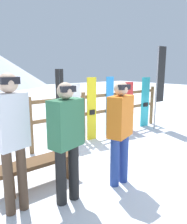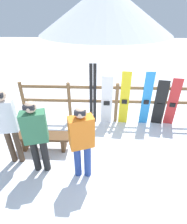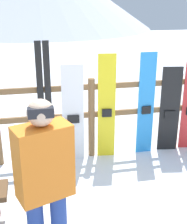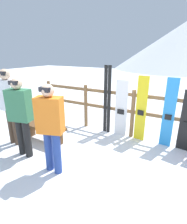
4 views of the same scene
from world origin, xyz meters
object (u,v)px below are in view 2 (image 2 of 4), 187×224
at_px(ski_pair_black, 93,95).
at_px(snowboard_red, 173,103).
at_px(person_plaid_green, 36,134).
at_px(person_orange, 82,139).
at_px(snowboard_yellow, 125,99).
at_px(snowboard_white, 107,101).
at_px(snowboard_black_stripe, 160,103).
at_px(bench, 44,139).
at_px(snowboard_blue, 146,99).
at_px(person_white, 7,122).

relative_size(ski_pair_black, snowboard_red, 1.26).
relative_size(person_plaid_green, person_orange, 1.01).
height_order(ski_pair_black, snowboard_yellow, ski_pair_black).
bearing_deg(snowboard_white, snowboard_black_stripe, -0.00).
relative_size(bench, person_plaid_green, 0.77).
distance_m(bench, snowboard_blue, 2.98).
xyz_separation_m(snowboard_yellow, snowboard_blue, (0.62, 0.00, 0.00)).
bearing_deg(snowboard_red, bench, -159.74).
bearing_deg(bench, person_plaid_green, -79.04).
bearing_deg(snowboard_black_stripe, person_orange, -135.50).
bearing_deg(snowboard_yellow, bench, -148.27).
bearing_deg(snowboard_blue, snowboard_red, -0.01).
xyz_separation_m(bench, snowboard_yellow, (2.04, 1.26, 0.48)).
xyz_separation_m(person_orange, ski_pair_black, (0.12, 2.01, -0.04)).
distance_m(bench, snowboard_yellow, 2.44).
distance_m(person_orange, snowboard_red, 3.14).
bearing_deg(snowboard_yellow, snowboard_black_stripe, -0.01).
xyz_separation_m(person_plaid_green, person_white, (-0.63, 0.21, 0.11)).
xyz_separation_m(person_plaid_green, person_orange, (0.89, -0.11, -0.01)).
bearing_deg(snowboard_blue, snowboard_yellow, -180.00).
distance_m(snowboard_white, snowboard_red, 1.88).
height_order(snowboard_black_stripe, snowboard_red, snowboard_red).
xyz_separation_m(person_white, snowboard_white, (2.04, 1.68, -0.33)).
xyz_separation_m(bench, person_white, (-0.51, -0.42, 0.74)).
bearing_deg(snowboard_yellow, snowboard_red, -0.01).
bearing_deg(person_plaid_green, person_white, 161.19).
relative_size(person_plaid_green, ski_pair_black, 0.91).
height_order(person_white, snowboard_white, person_white).
relative_size(bench, snowboard_black_stripe, 0.92).
bearing_deg(snowboard_red, snowboard_blue, 179.99).
bearing_deg(snowboard_blue, person_white, -152.01).
relative_size(snowboard_white, snowboard_blue, 0.92).
bearing_deg(snowboard_white, snowboard_yellow, 0.01).
height_order(person_plaid_green, person_white, person_white).
xyz_separation_m(ski_pair_black, snowboard_white, (0.40, -0.00, -0.17)).
bearing_deg(snowboard_red, snowboard_black_stripe, -179.99).
xyz_separation_m(person_white, snowboard_red, (3.92, 1.68, -0.34)).
bearing_deg(ski_pair_black, snowboard_red, -0.09).
bearing_deg(person_white, snowboard_yellow, 33.47).
relative_size(snowboard_blue, snowboard_red, 1.12).
bearing_deg(snowboard_white, person_white, -140.48).
xyz_separation_m(person_orange, snowboard_blue, (1.65, 2.01, -0.14)).
xyz_separation_m(person_orange, snowboard_red, (2.40, 2.01, -0.23)).
relative_size(person_orange, person_white, 0.92).
bearing_deg(person_white, ski_pair_black, 45.78).
xyz_separation_m(ski_pair_black, snowboard_red, (2.28, -0.00, -0.19)).
relative_size(snowboard_white, snowboard_black_stripe, 1.07).
height_order(ski_pair_black, snowboard_black_stripe, ski_pair_black).
height_order(person_orange, snowboard_white, person_orange).
height_order(person_white, snowboard_yellow, person_white).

